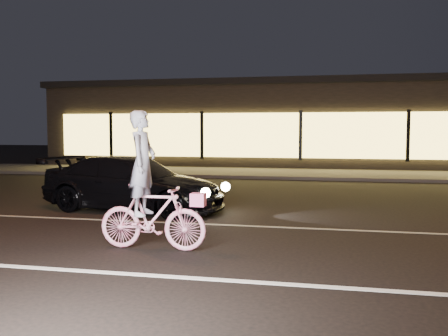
# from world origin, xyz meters

# --- Properties ---
(ground) EXTENTS (90.00, 90.00, 0.00)m
(ground) POSITION_xyz_m (0.00, 0.00, 0.00)
(ground) COLOR black
(ground) RESTS_ON ground
(lane_stripe_near) EXTENTS (60.00, 0.12, 0.01)m
(lane_stripe_near) POSITION_xyz_m (0.00, -1.50, 0.00)
(lane_stripe_near) COLOR silver
(lane_stripe_near) RESTS_ON ground
(lane_stripe_far) EXTENTS (60.00, 0.10, 0.01)m
(lane_stripe_far) POSITION_xyz_m (0.00, 2.00, 0.00)
(lane_stripe_far) COLOR gray
(lane_stripe_far) RESTS_ON ground
(sidewalk) EXTENTS (30.00, 4.00, 0.12)m
(sidewalk) POSITION_xyz_m (0.00, 13.00, 0.06)
(sidewalk) COLOR #383533
(sidewalk) RESTS_ON ground
(storefront) EXTENTS (25.40, 8.42, 4.20)m
(storefront) POSITION_xyz_m (0.00, 18.97, 2.15)
(storefront) COLOR black
(storefront) RESTS_ON ground
(cyclist) EXTENTS (1.72, 0.59, 2.17)m
(cyclist) POSITION_xyz_m (-1.39, -0.18, 0.77)
(cyclist) COLOR #FF4080
(cyclist) RESTS_ON ground
(sedan) EXTENTS (4.54, 2.40, 1.25)m
(sedan) POSITION_xyz_m (-3.10, 3.29, 0.63)
(sedan) COLOR black
(sedan) RESTS_ON ground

